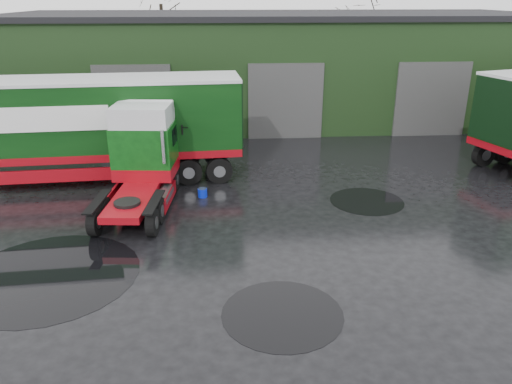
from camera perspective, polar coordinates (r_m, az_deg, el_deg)
ground at (r=14.47m, az=2.19°, el=-8.77°), size 100.00×100.00×0.00m
warehouse at (r=32.85m, az=2.09°, el=14.34°), size 32.40×12.40×6.30m
hero_tractor at (r=18.05m, az=-13.65°, el=3.21°), size 2.99×6.00×3.60m
trailer_left at (r=21.82m, az=-20.19°, el=6.58°), size 13.98×3.78×4.29m
wash_bucket at (r=19.44m, az=-6.13°, el=-0.08°), size 0.40×0.40×0.34m
tree_back_a at (r=42.73m, az=-10.64°, el=17.84°), size 4.40×4.40×9.50m
tree_back_b at (r=44.06m, az=11.54°, el=16.58°), size 4.40×4.40×7.50m
puddle_0 at (r=12.65m, az=3.03°, el=-13.74°), size 3.03×3.03×0.01m
puddle_1 at (r=19.44m, az=12.53°, el=-1.02°), size 2.79×2.79×0.01m
puddle_2 at (r=15.30m, az=-22.56°, el=-8.78°), size 4.99×4.99×0.01m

